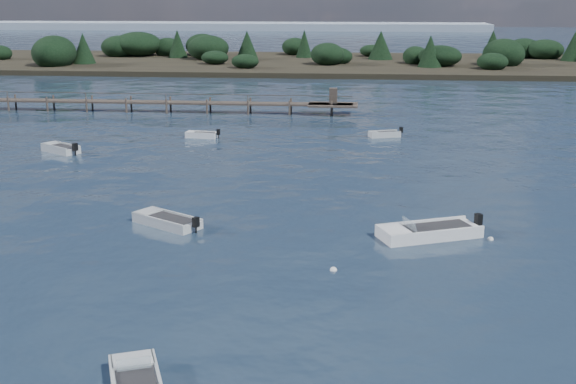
# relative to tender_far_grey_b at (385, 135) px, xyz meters

# --- Properties ---
(ground) EXTENTS (400.00, 400.00, 0.00)m
(ground) POSITION_rel_tender_far_grey_b_xyz_m (-8.88, 23.61, -0.14)
(ground) COLOR #172535
(ground) RESTS_ON ground
(tender_far_grey_b) EXTENTS (3.03, 1.85, 1.02)m
(tender_far_grey_b) POSITION_rel_tender_far_grey_b_xyz_m (0.00, 0.00, 0.00)
(tender_far_grey_b) COLOR #AEB3B5
(tender_far_grey_b) RESTS_ON ground
(dinghy_mid_white_a) EXTENTS (5.54, 3.76, 1.30)m
(dinghy_mid_white_a) POSITION_rel_tender_far_grey_b_xyz_m (1.39, -26.65, 0.02)
(dinghy_mid_white_a) COLOR white
(dinghy_mid_white_a) RESTS_ON ground
(dinghy_mid_grey) EXTENTS (4.10, 3.33, 1.07)m
(dinghy_mid_grey) POSITION_rel_tender_far_grey_b_xyz_m (-12.34, -26.02, 0.00)
(dinghy_mid_grey) COLOR #AEB3B5
(dinghy_mid_grey) RESTS_ON ground
(tender_far_grey) EXTENTS (3.58, 2.96, 1.20)m
(tender_far_grey) POSITION_rel_tender_far_grey_b_xyz_m (-25.35, -8.76, 0.02)
(tender_far_grey) COLOR #AEB3B5
(tender_far_grey) RESTS_ON ground
(tender_far_white) EXTENTS (3.03, 1.39, 1.02)m
(tender_far_white) POSITION_rel_tender_far_grey_b_xyz_m (-15.66, -1.87, -0.00)
(tender_far_white) COLOR white
(tender_far_white) RESTS_ON ground
(buoy_a) EXTENTS (0.32, 0.32, 0.32)m
(buoy_a) POSITION_rel_tender_far_grey_b_xyz_m (-9.56, -42.03, -0.14)
(buoy_a) COLOR white
(buoy_a) RESTS_ON ground
(buoy_b) EXTENTS (0.32, 0.32, 0.32)m
(buoy_b) POSITION_rel_tender_far_grey_b_xyz_m (-3.26, -31.72, -0.14)
(buoy_b) COLOR white
(buoy_b) RESTS_ON ground
(buoy_d) EXTENTS (0.32, 0.32, 0.32)m
(buoy_d) POSITION_rel_tender_far_grey_b_xyz_m (4.43, -26.79, -0.14)
(buoy_d) COLOR white
(buoy_d) RESTS_ON ground
(jetty) EXTENTS (64.50, 3.20, 3.40)m
(jetty) POSITION_rel_tender_far_grey_b_xyz_m (-30.62, 11.60, 0.84)
(jetty) COLOR #483D34
(jetty) RESTS_ON ground
(far_headland) EXTENTS (190.00, 40.00, 5.80)m
(far_headland) POSITION_rel_tender_far_grey_b_xyz_m (16.12, 63.61, 1.82)
(far_headland) COLOR black
(far_headland) RESTS_ON ground
(distant_haze) EXTENTS (280.00, 20.00, 2.40)m
(distant_haze) POSITION_rel_tender_far_grey_b_xyz_m (-98.88, 193.61, -0.14)
(distant_haze) COLOR #92A0B4
(distant_haze) RESTS_ON ground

